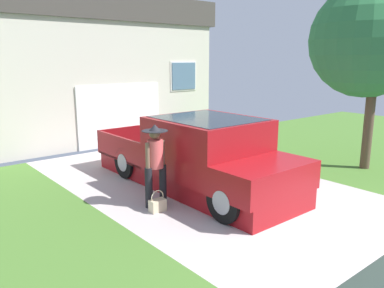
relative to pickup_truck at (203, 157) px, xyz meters
name	(u,v)px	position (x,y,z in m)	size (l,w,h in m)	color
pickup_truck	(203,157)	(0.00, 0.00, 0.00)	(2.19, 5.53, 1.66)	maroon
person_with_hat	(155,160)	(-1.39, -0.14, 0.20)	(0.51, 0.51, 1.67)	black
handbag	(158,205)	(-1.56, -0.43, -0.62)	(0.32, 0.18, 0.44)	beige
house_with_garage	(55,69)	(-0.31, 7.84, 1.79)	(10.97, 5.21, 5.04)	beige
front_yard_tree	(370,41)	(4.54, -1.33, 2.62)	(3.05, 2.93, 4.84)	brown
wheeled_trash_bin	(200,126)	(3.40, 4.06, -0.20)	(0.60, 0.72, 1.03)	#286B38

